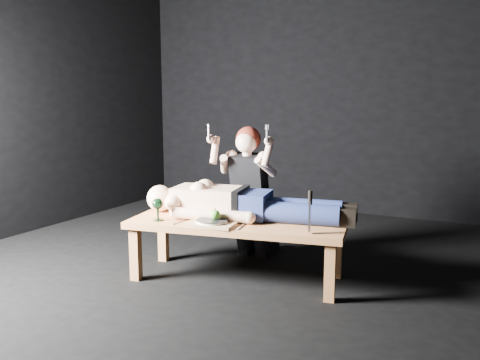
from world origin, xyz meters
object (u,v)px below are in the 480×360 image
Objects in this scene: goblet at (158,210)px; table at (237,250)px; serving_tray at (212,224)px; kneeling_woman at (252,191)px; lying_man at (248,200)px; carving_knife at (310,212)px.

table is at bearing 26.64° from goblet.
table is 4.69× the size of serving_tray.
kneeling_woman is 6.85× the size of goblet.
lying_man is at bearing -70.47° from kneeling_woman.
serving_tray is 0.44m from goblet.
carving_knife is at bearing -32.47° from lying_man.
table is 9.46× the size of goblet.
carving_knife reaches higher than serving_tray.
lying_man reaches higher than serving_tray.
kneeling_woman reaches higher than lying_man.
table is 0.66m from kneeling_woman.
kneeling_woman is (-0.16, 0.42, -0.01)m from lying_man.
lying_man is at bearing 35.09° from goblet.
lying_man is 5.61× the size of carving_knife.
carving_knife is at bearing -20.50° from table.
carving_knife is (0.60, -0.11, 0.37)m from table.
carving_knife is at bearing 7.76° from goblet.
goblet is at bearing -117.34° from kneeling_woman.
kneeling_woman is at bearing 93.34° from table.
kneeling_woman is 0.75m from serving_tray.
goblet is (-0.40, -0.81, -0.05)m from kneeling_woman.
goblet is (-0.43, -0.07, 0.07)m from serving_tray.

